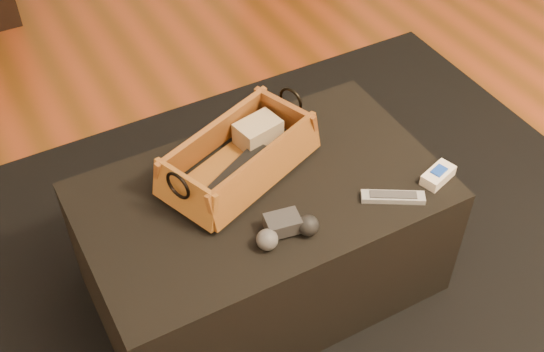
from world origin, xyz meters
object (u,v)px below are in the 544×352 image
cream_gadget (438,175)px  game_controller (286,229)px  wicker_basket (239,158)px  silver_remote (393,197)px  tv_remote (238,172)px  ottoman (263,239)px

cream_gadget → game_controller: bearing=177.2°
wicker_basket → silver_remote: bearing=-43.0°
silver_remote → tv_remote: bearing=140.8°
game_controller → ottoman: bearing=81.7°
wicker_basket → cream_gadget: wicker_basket is taller
ottoman → cream_gadget: size_ratio=8.82×
tv_remote → wicker_basket: (0.02, 0.02, 0.03)m
tv_remote → game_controller: size_ratio=1.38×
game_controller → cream_gadget: (0.47, -0.02, -0.01)m
tv_remote → game_controller: 0.25m
wicker_basket → game_controller: size_ratio=2.90×
tv_remote → game_controller: game_controller is taller
game_controller → wicker_basket: bearing=89.3°
ottoman → game_controller: bearing=-98.3°
tv_remote → ottoman: bearing=-88.5°
tv_remote → silver_remote: (0.33, -0.27, -0.02)m
silver_remote → cream_gadget: bearing=0.8°
game_controller → silver_remote: (0.32, -0.02, -0.02)m
wicker_basket → cream_gadget: size_ratio=4.47×
tv_remote → cream_gadget: 0.55m
ottoman → silver_remote: silver_remote is taller
silver_remote → ottoman: bearing=145.4°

